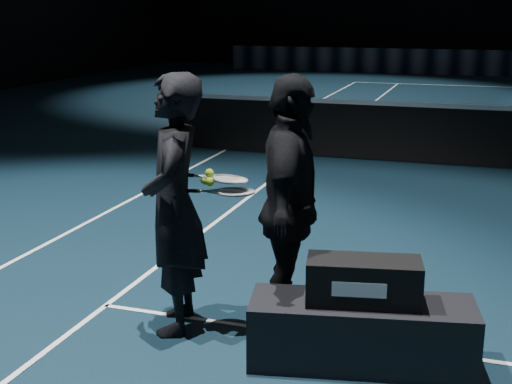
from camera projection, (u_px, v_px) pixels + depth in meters
net_post_left at (175, 116)px, 12.27m from camera, size 0.10×0.10×1.10m
player_bench at (361, 333)px, 4.84m from camera, size 1.58×0.78×0.45m
racket_bag at (364, 281)px, 4.74m from camera, size 0.80×0.46×0.30m
bag_signature at (359, 290)px, 4.59m from camera, size 0.35×0.07×0.10m
player_a at (174, 205)px, 5.22m from camera, size 0.65×0.81×1.93m
player_b at (290, 208)px, 5.14m from camera, size 0.67×1.20×1.93m
racket_lower at (235, 192)px, 5.15m from camera, size 0.71×0.37×0.03m
racket_upper at (229, 179)px, 5.17m from camera, size 0.71×0.41×0.10m
tennis_balls at (208, 179)px, 5.15m from camera, size 0.12×0.10×0.12m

